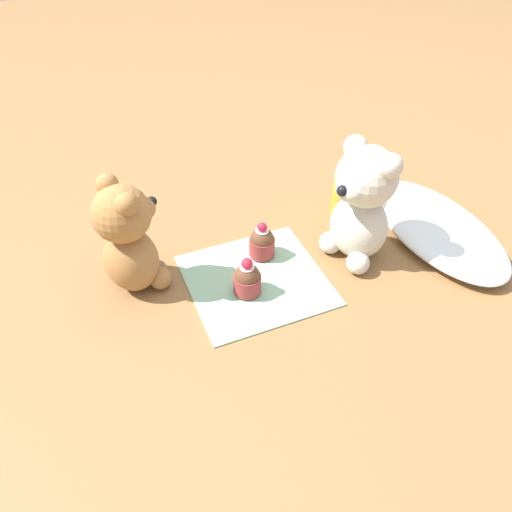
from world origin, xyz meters
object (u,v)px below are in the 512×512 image
cupcake_near_cream_bear (262,242)px  cupcake_near_tan_bear (247,279)px  teddy_bear_cream (363,205)px  juice_glass (348,195)px  teddy_bear_tan (129,239)px

cupcake_near_cream_bear → cupcake_near_tan_bear: size_ratio=0.99×
teddy_bear_cream → juice_glass: 0.14m
teddy_bear_cream → cupcake_near_cream_bear: size_ratio=3.22×
teddy_bear_cream → teddy_bear_tan: bearing=-116.3°
teddy_bear_cream → cupcake_near_tan_bear: (0.02, -0.21, -0.08)m
teddy_bear_tan → cupcake_near_cream_bear: bearing=-110.0°
cupcake_near_cream_bear → cupcake_near_tan_bear: bearing=-37.5°
juice_glass → teddy_bear_tan: bearing=-84.9°
juice_glass → teddy_bear_cream: bearing=-23.1°
teddy_bear_tan → cupcake_near_cream_bear: teddy_bear_tan is taller
teddy_bear_cream → cupcake_near_tan_bear: 0.23m
teddy_bear_tan → cupcake_near_cream_bear: 0.23m
teddy_bear_cream → juice_glass: teddy_bear_cream is taller
cupcake_near_tan_bear → teddy_bear_tan: bearing=-119.9°
teddy_bear_tan → cupcake_near_tan_bear: 0.20m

